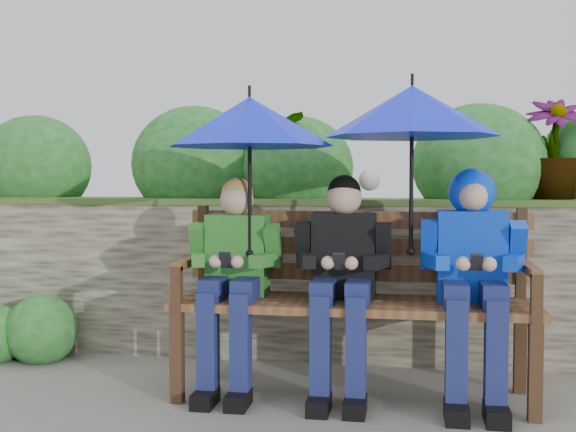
% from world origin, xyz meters
% --- Properties ---
extents(ground, '(60.00, 60.00, 0.00)m').
position_xyz_m(ground, '(0.00, 0.00, 0.00)').
color(ground, '#5E6054').
rests_on(ground, ground).
extents(garden_backdrop, '(8.00, 2.84, 1.70)m').
position_xyz_m(garden_backdrop, '(-0.00, 1.62, 0.58)').
color(garden_backdrop, '#4D4539').
rests_on(garden_backdrop, ground).
extents(park_bench, '(1.90, 0.56, 1.00)m').
position_xyz_m(park_bench, '(0.38, -0.02, 0.57)').
color(park_bench, '#3D2717').
rests_on(park_bench, ground).
extents(boy_left, '(0.49, 0.57, 1.16)m').
position_xyz_m(boy_left, '(-0.26, -0.11, 0.66)').
color(boy_left, '#396E29').
rests_on(boy_left, ground).
extents(boy_middle, '(0.50, 0.58, 1.18)m').
position_xyz_m(boy_middle, '(0.33, -0.11, 0.67)').
color(boy_middle, black).
rests_on(boy_middle, ground).
extents(boy_right, '(0.53, 0.64, 1.21)m').
position_xyz_m(boy_right, '(0.99, -0.10, 0.73)').
color(boy_right, '#0441B8').
rests_on(boy_right, ground).
extents(umbrella_left, '(0.90, 0.90, 0.92)m').
position_xyz_m(umbrella_left, '(-0.17, -0.10, 1.46)').
color(umbrella_left, '#091AED').
rests_on(umbrella_left, ground).
extents(umbrella_right, '(0.92, 0.92, 0.95)m').
position_xyz_m(umbrella_right, '(0.68, -0.06, 1.51)').
color(umbrella_right, '#091AED').
rests_on(umbrella_right, ground).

